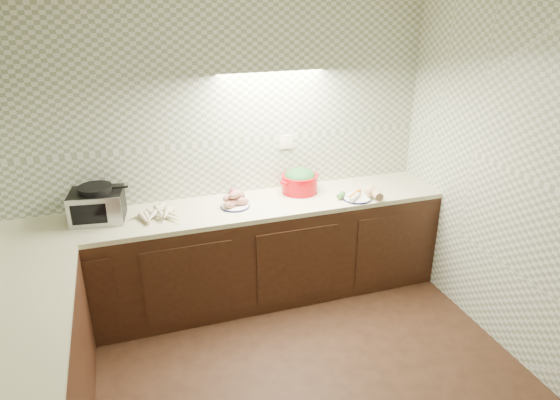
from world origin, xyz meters
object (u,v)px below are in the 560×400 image
object	(u,v)px
toaster_oven	(97,204)
sweet_potato_plate	(234,201)
parsnip_pile	(154,215)
veg_plate	(363,194)
dutch_oven	(300,180)
onion_bowl	(235,196)

from	to	relation	value
toaster_oven	sweet_potato_plate	distance (m)	1.07
toaster_oven	parsnip_pile	bearing A→B (deg)	-8.52
parsnip_pile	veg_plate	xyz separation A→B (m)	(1.73, -0.15, 0.01)
parsnip_pile	sweet_potato_plate	bearing A→B (deg)	2.96
parsnip_pile	veg_plate	world-z (taller)	veg_plate
dutch_oven	veg_plate	world-z (taller)	dutch_oven
dutch_oven	parsnip_pile	bearing A→B (deg)	167.27
toaster_oven	dutch_oven	size ratio (longest dim) A/B	1.06
parsnip_pile	onion_bowl	world-z (taller)	onion_bowl
toaster_oven	veg_plate	xyz separation A→B (m)	(2.14, -0.27, -0.09)
dutch_oven	veg_plate	bearing A→B (deg)	-54.57
toaster_oven	onion_bowl	xyz separation A→B (m)	(1.09, 0.03, -0.09)
dutch_oven	toaster_oven	bearing A→B (deg)	161.47
parsnip_pile	sweet_potato_plate	world-z (taller)	sweet_potato_plate
onion_bowl	veg_plate	distance (m)	1.09
parsnip_pile	sweet_potato_plate	size ratio (longest dim) A/B	1.57
veg_plate	toaster_oven	bearing A→B (deg)	172.86
toaster_oven	veg_plate	world-z (taller)	toaster_oven
toaster_oven	sweet_potato_plate	xyz separation A→B (m)	(1.06, -0.08, -0.08)
dutch_oven	veg_plate	distance (m)	0.56
dutch_oven	onion_bowl	bearing A→B (deg)	161.17
toaster_oven	dutch_oven	xyz separation A→B (m)	(1.68, 0.05, -0.02)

